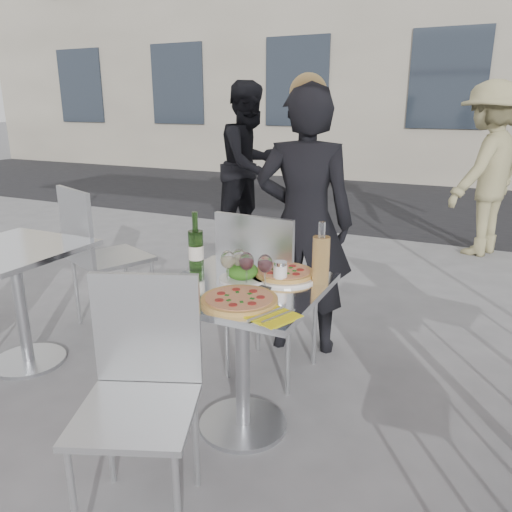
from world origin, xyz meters
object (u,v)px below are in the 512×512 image
at_px(chair_near, 141,378).
at_px(wineglass_white_a, 228,261).
at_px(carafe, 321,258).
at_px(wineglass_red_a, 246,263).
at_px(main_table, 242,328).
at_px(pedestrian_a, 250,165).
at_px(wineglass_white_b, 239,259).
at_px(pizza_near, 239,300).
at_px(wine_bottle, 196,248).
at_px(chair_far, 264,284).
at_px(pizza_far, 284,274).
at_px(sugar_shaker, 280,273).
at_px(woman_diner, 304,224).
at_px(salad_plate, 242,273).
at_px(wineglass_red_b, 265,265).
at_px(napkin_right, 271,315).
at_px(pedestrian_b, 486,170).
at_px(side_table_left, 17,281).
at_px(side_chair_lfar, 96,248).
at_px(napkin_left, 164,293).

height_order(chair_near, wineglass_white_a, chair_near).
distance_m(carafe, wineglass_red_a, 0.34).
bearing_deg(wineglass_white_a, wineglass_red_a, 7.94).
bearing_deg(wineglass_red_a, main_table, -146.63).
bearing_deg(pedestrian_a, main_table, -136.43).
bearing_deg(wineglass_white_b, pizza_near, -62.51).
distance_m(pizza_near, wine_bottle, 0.50).
bearing_deg(chair_far, pizza_far, 133.31).
xyz_separation_m(wine_bottle, sugar_shaker, (0.46, -0.01, -0.06)).
bearing_deg(pedestrian_a, chair_far, -134.37).
relative_size(woman_diner, salad_plate, 7.59).
distance_m(woman_diner, wineglass_red_b, 0.94).
height_order(wineglass_white_a, wineglass_red_a, same).
distance_m(chair_near, woman_diner, 1.57).
relative_size(pizza_far, sugar_shaker, 3.03).
bearing_deg(wine_bottle, chair_far, 58.83).
distance_m(carafe, napkin_right, 0.47).
bearing_deg(napkin_right, pizza_far, 127.92).
relative_size(woman_diner, sugar_shaker, 15.61).
bearing_deg(main_table, pizza_near, -66.20).
xyz_separation_m(pedestrian_a, pizza_far, (1.62, -2.95, -0.13)).
bearing_deg(pizza_near, pedestrian_b, 78.32).
bearing_deg(main_table, side_table_left, 180.00).
bearing_deg(wineglass_white_a, pedestrian_b, 75.64).
relative_size(wineglass_white_a, wineglass_red_a, 1.00).
bearing_deg(woman_diner, pedestrian_b, -122.88).
bearing_deg(wineglass_white_b, woman_diner, 90.48).
bearing_deg(pizza_far, pedestrian_a, 118.80).
height_order(side_table_left, carafe, carafe).
height_order(pizza_near, sugar_shaker, sugar_shaker).
height_order(side_chair_lfar, wineglass_white_b, side_chair_lfar).
bearing_deg(woman_diner, side_table_left, 18.65).
bearing_deg(chair_far, pizza_near, 108.34).
xyz_separation_m(side_table_left, wineglass_white_b, (1.46, 0.05, 0.32)).
height_order(side_table_left, pedestrian_a, pedestrian_a).
bearing_deg(wine_bottle, sugar_shaker, -1.14).
xyz_separation_m(wineglass_white_b, napkin_left, (-0.22, -0.29, -0.11)).
relative_size(side_chair_lfar, wineglass_white_b, 6.49).
relative_size(carafe, wineglass_white_a, 1.84).
distance_m(pedestrian_b, napkin_left, 4.23).
bearing_deg(wine_bottle, salad_plate, -7.87).
bearing_deg(wineglass_red_b, pedestrian_b, 78.13).
xyz_separation_m(main_table, carafe, (0.31, 0.19, 0.33)).
distance_m(main_table, wine_bottle, 0.46).
bearing_deg(wineglass_white_b, napkin_right, -45.54).
distance_m(carafe, wineglass_red_b, 0.27).
bearing_deg(wine_bottle, pizza_near, -36.52).
relative_size(side_table_left, carafe, 2.59).
xyz_separation_m(pedestrian_a, napkin_right, (1.75, -3.40, -0.14)).
relative_size(pedestrian_a, pizza_far, 5.53).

